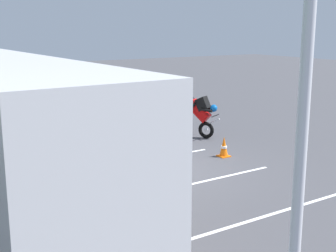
% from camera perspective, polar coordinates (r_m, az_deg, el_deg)
% --- Properties ---
extents(ground_plane, '(80.00, 80.00, 0.00)m').
position_cam_1_polar(ground_plane, '(13.00, -0.88, -5.33)').
color(ground_plane, '#424247').
extents(tour_bus, '(9.87, 2.85, 3.25)m').
position_cam_1_polar(tour_bus, '(10.35, -19.37, -1.17)').
color(tour_bus, silver).
rests_on(tour_bus, ground_plane).
extents(spectator_far_left, '(0.57, 0.39, 1.77)m').
position_cam_1_polar(spectator_far_left, '(10.17, -1.52, -4.13)').
color(spectator_far_left, '#473823').
rests_on(spectator_far_left, ground_plane).
extents(spectator_left, '(0.58, 0.37, 1.76)m').
position_cam_1_polar(spectator_left, '(11.11, -5.50, -2.80)').
color(spectator_left, '#473823').
rests_on(spectator_left, ground_plane).
extents(spectator_centre, '(0.58, 0.36, 1.80)m').
position_cam_1_polar(spectator_centre, '(12.18, -8.97, -1.41)').
color(spectator_centre, '#473823').
rests_on(spectator_centre, ground_plane).
extents(spectator_right, '(0.57, 0.38, 1.71)m').
position_cam_1_polar(spectator_right, '(13.62, -9.82, -0.26)').
color(spectator_right, '#473823').
rests_on(spectator_right, ground_plane).
extents(parked_motorcycle_silver, '(2.04, 0.67, 0.99)m').
position_cam_1_polar(parked_motorcycle_silver, '(13.53, -12.78, -2.80)').
color(parked_motorcycle_silver, black).
rests_on(parked_motorcycle_silver, ground_plane).
extents(stunt_motorcycle, '(1.84, 1.20, 1.67)m').
position_cam_1_polar(stunt_motorcycle, '(16.49, 3.73, 1.99)').
color(stunt_motorcycle, black).
rests_on(stunt_motorcycle, ground_plane).
extents(flagpole, '(0.78, 0.36, 7.31)m').
position_cam_1_polar(flagpole, '(3.04, 16.30, 6.00)').
color(flagpole, silver).
rests_on(flagpole, ground_plane).
extents(traffic_cone, '(0.34, 0.34, 0.63)m').
position_cam_1_polar(traffic_cone, '(14.23, 6.93, -2.58)').
color(traffic_cone, orange).
rests_on(traffic_cone, ground_plane).
extents(bay_line_a, '(0.22, 4.93, 0.01)m').
position_cam_1_polar(bay_line_a, '(10.15, 12.20, -10.76)').
color(bay_line_a, white).
rests_on(bay_line_a, ground_plane).
extents(bay_line_b, '(0.22, 4.78, 0.01)m').
position_cam_1_polar(bay_line_b, '(11.92, 3.85, -6.97)').
color(bay_line_b, white).
rests_on(bay_line_b, ground_plane).
extents(bay_line_c, '(0.20, 4.11, 0.01)m').
position_cam_1_polar(bay_line_c, '(13.92, -2.15, -4.12)').
color(bay_line_c, white).
rests_on(bay_line_c, ground_plane).
extents(bay_line_d, '(0.22, 4.97, 0.01)m').
position_cam_1_polar(bay_line_d, '(16.05, -6.56, -1.98)').
color(bay_line_d, white).
rests_on(bay_line_d, ground_plane).
extents(bay_line_e, '(0.21, 4.52, 0.01)m').
position_cam_1_polar(bay_line_e, '(18.28, -9.92, -0.33)').
color(bay_line_e, white).
rests_on(bay_line_e, ground_plane).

